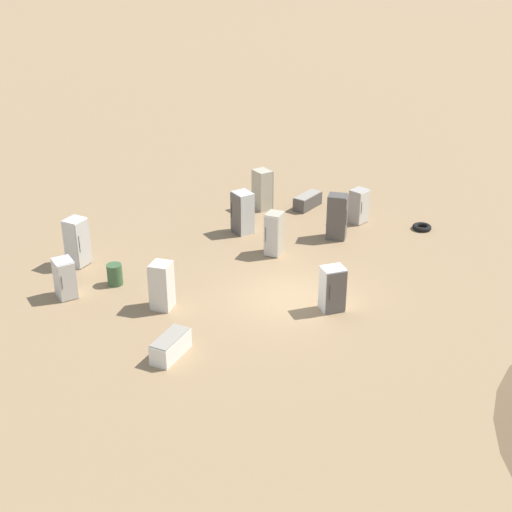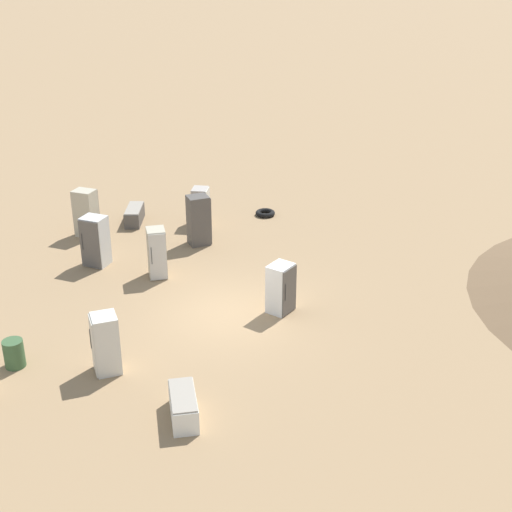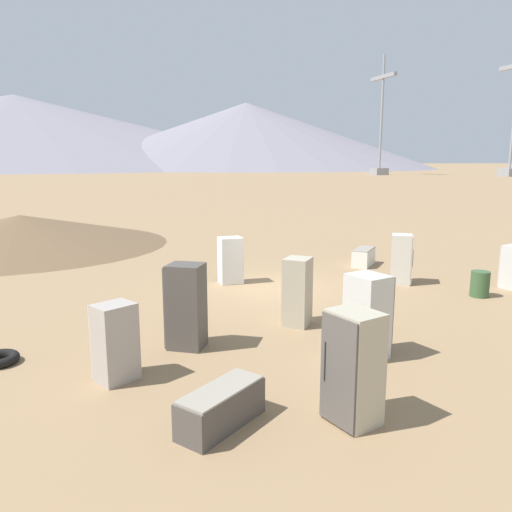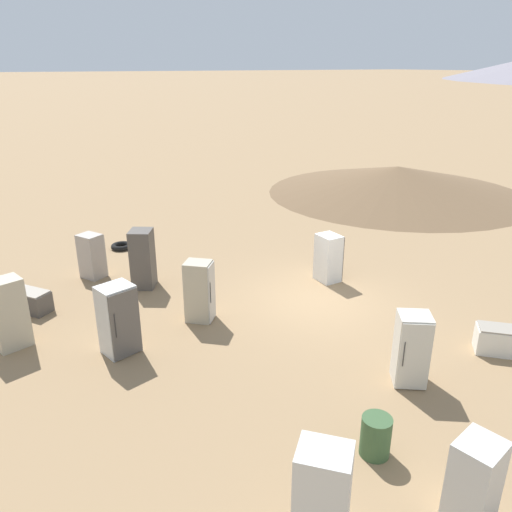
{
  "view_description": "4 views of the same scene",
  "coord_description": "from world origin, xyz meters",
  "px_view_note": "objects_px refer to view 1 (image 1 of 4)",
  "views": [
    {
      "loc": [
        20.19,
        -7.94,
        12.06
      ],
      "look_at": [
        -0.12,
        -1.15,
        1.72
      ],
      "focal_mm": 50.0,
      "sensor_mm": 36.0,
      "label": 1
    },
    {
      "loc": [
        11.72,
        -15.0,
        10.65
      ],
      "look_at": [
        0.71,
        0.52,
        1.93
      ],
      "focal_mm": 50.0,
      "sensor_mm": 36.0,
      "label": 2
    },
    {
      "loc": [
        -14.47,
        5.62,
        4.07
      ],
      "look_at": [
        0.28,
        0.5,
        1.06
      ],
      "focal_mm": 35.0,
      "sensor_mm": 36.0,
      "label": 3
    },
    {
      "loc": [
        -8.36,
        -10.67,
        6.62
      ],
      "look_at": [
        -1.31,
        1.36,
        1.24
      ],
      "focal_mm": 35.0,
      "sensor_mm": 36.0,
      "label": 4
    }
  ],
  "objects_px": {
    "discarded_fridge_9": "(162,286)",
    "discarded_fridge_10": "(333,289)",
    "discarded_fridge_1": "(77,242)",
    "discarded_fridge_0": "(262,190)",
    "discarded_fridge_6": "(337,217)",
    "discarded_fridge_3": "(274,234)",
    "discarded_fridge_4": "(65,278)",
    "scrap_tire": "(422,227)",
    "discarded_fridge_5": "(171,346)",
    "discarded_fridge_7": "(359,206)",
    "discarded_fridge_8": "(308,201)",
    "rusty_barrel": "(115,275)",
    "discarded_fridge_2": "(242,213)"
  },
  "relations": [
    {
      "from": "discarded_fridge_1",
      "to": "discarded_fridge_7",
      "type": "xyz_separation_m",
      "value": [
        -0.37,
        11.84,
        -0.19
      ]
    },
    {
      "from": "rusty_barrel",
      "to": "discarded_fridge_3",
      "type": "bearing_deg",
      "value": 95.42
    },
    {
      "from": "discarded_fridge_1",
      "to": "discarded_fridge_0",
      "type": "bearing_deg",
      "value": 157.1
    },
    {
      "from": "discarded_fridge_3",
      "to": "rusty_barrel",
      "type": "distance_m",
      "value": 6.32
    },
    {
      "from": "discarded_fridge_4",
      "to": "discarded_fridge_0",
      "type": "bearing_deg",
      "value": -160.73
    },
    {
      "from": "discarded_fridge_3",
      "to": "discarded_fridge_8",
      "type": "bearing_deg",
      "value": -85.38
    },
    {
      "from": "discarded_fridge_8",
      "to": "discarded_fridge_6",
      "type": "bearing_deg",
      "value": -37.74
    },
    {
      "from": "discarded_fridge_5",
      "to": "discarded_fridge_10",
      "type": "distance_m",
      "value": 5.84
    },
    {
      "from": "discarded_fridge_0",
      "to": "discarded_fridge_2",
      "type": "bearing_deg",
      "value": -51.0
    },
    {
      "from": "discarded_fridge_4",
      "to": "discarded_fridge_6",
      "type": "height_order",
      "value": "discarded_fridge_6"
    },
    {
      "from": "discarded_fridge_10",
      "to": "discarded_fridge_4",
      "type": "bearing_deg",
      "value": -24.19
    },
    {
      "from": "discarded_fridge_4",
      "to": "discarded_fridge_5",
      "type": "height_order",
      "value": "discarded_fridge_4"
    },
    {
      "from": "discarded_fridge_3",
      "to": "discarded_fridge_4",
      "type": "height_order",
      "value": "discarded_fridge_3"
    },
    {
      "from": "scrap_tire",
      "to": "discarded_fridge_10",
      "type": "bearing_deg",
      "value": -51.98
    },
    {
      "from": "discarded_fridge_7",
      "to": "discarded_fridge_10",
      "type": "relative_size",
      "value": 0.95
    },
    {
      "from": "discarded_fridge_9",
      "to": "discarded_fridge_3",
      "type": "bearing_deg",
      "value": -26.14
    },
    {
      "from": "discarded_fridge_3",
      "to": "discarded_fridge_9",
      "type": "relative_size",
      "value": 1.03
    },
    {
      "from": "discarded_fridge_3",
      "to": "discarded_fridge_6",
      "type": "relative_size",
      "value": 0.91
    },
    {
      "from": "discarded_fridge_4",
      "to": "discarded_fridge_9",
      "type": "xyz_separation_m",
      "value": [
        1.81,
        3.01,
        0.13
      ]
    },
    {
      "from": "discarded_fridge_4",
      "to": "discarded_fridge_5",
      "type": "distance_m",
      "value": 5.47
    },
    {
      "from": "discarded_fridge_0",
      "to": "discarded_fridge_6",
      "type": "distance_m",
      "value": 4.41
    },
    {
      "from": "discarded_fridge_6",
      "to": "discarded_fridge_10",
      "type": "xyz_separation_m",
      "value": [
        5.32,
        -2.56,
        -0.16
      ]
    },
    {
      "from": "discarded_fridge_6",
      "to": "discarded_fridge_9",
      "type": "height_order",
      "value": "discarded_fridge_6"
    },
    {
      "from": "discarded_fridge_7",
      "to": "rusty_barrel",
      "type": "xyz_separation_m",
      "value": [
        2.42,
        -10.78,
        -0.35
      ]
    },
    {
      "from": "discarded_fridge_9",
      "to": "discarded_fridge_10",
      "type": "relative_size",
      "value": 1.07
    },
    {
      "from": "discarded_fridge_1",
      "to": "rusty_barrel",
      "type": "height_order",
      "value": "discarded_fridge_1"
    },
    {
      "from": "discarded_fridge_7",
      "to": "discarded_fridge_0",
      "type": "bearing_deg",
      "value": -67.04
    },
    {
      "from": "discarded_fridge_0",
      "to": "discarded_fridge_9",
      "type": "distance_m",
      "value": 9.6
    },
    {
      "from": "discarded_fridge_8",
      "to": "rusty_barrel",
      "type": "xyz_separation_m",
      "value": [
        4.68,
        -9.36,
        0.08
      ]
    },
    {
      "from": "discarded_fridge_0",
      "to": "discarded_fridge_6",
      "type": "xyz_separation_m",
      "value": [
        4.02,
        1.82,
        0.03
      ]
    },
    {
      "from": "discarded_fridge_3",
      "to": "discarded_fridge_4",
      "type": "distance_m",
      "value": 8.07
    },
    {
      "from": "discarded_fridge_6",
      "to": "scrap_tire",
      "type": "xyz_separation_m",
      "value": [
        0.35,
        3.8,
        -0.84
      ]
    },
    {
      "from": "discarded_fridge_6",
      "to": "discarded_fridge_1",
      "type": "bearing_deg",
      "value": -62.43
    },
    {
      "from": "discarded_fridge_3",
      "to": "discarded_fridge_7",
      "type": "xyz_separation_m",
      "value": [
        -1.82,
        4.51,
        -0.11
      ]
    },
    {
      "from": "discarded_fridge_8",
      "to": "discarded_fridge_10",
      "type": "height_order",
      "value": "discarded_fridge_10"
    },
    {
      "from": "discarded_fridge_10",
      "to": "scrap_tire",
      "type": "xyz_separation_m",
      "value": [
        -4.97,
        6.36,
        -0.68
      ]
    },
    {
      "from": "discarded_fridge_5",
      "to": "scrap_tire",
      "type": "distance_m",
      "value": 13.49
    },
    {
      "from": "discarded_fridge_7",
      "to": "discarded_fridge_8",
      "type": "bearing_deg",
      "value": -85.3
    },
    {
      "from": "discarded_fridge_7",
      "to": "discarded_fridge_10",
      "type": "distance_m",
      "value": 7.74
    },
    {
      "from": "discarded_fridge_6",
      "to": "discarded_fridge_5",
      "type": "bearing_deg",
      "value": -20.33
    },
    {
      "from": "discarded_fridge_2",
      "to": "discarded_fridge_9",
      "type": "xyz_separation_m",
      "value": [
        5.15,
        -4.46,
        -0.05
      ]
    },
    {
      "from": "discarded_fridge_4",
      "to": "scrap_tire",
      "type": "height_order",
      "value": "discarded_fridge_4"
    },
    {
      "from": "discarded_fridge_0",
      "to": "discarded_fridge_10",
      "type": "xyz_separation_m",
      "value": [
        9.34,
        -0.74,
        -0.13
      ]
    },
    {
      "from": "discarded_fridge_8",
      "to": "discarded_fridge_0",
      "type": "bearing_deg",
      "value": -140.56
    },
    {
      "from": "scrap_tire",
      "to": "discarded_fridge_6",
      "type": "bearing_deg",
      "value": -95.27
    },
    {
      "from": "discarded_fridge_5",
      "to": "discarded_fridge_7",
      "type": "xyz_separation_m",
      "value": [
        -7.56,
        9.87,
        0.4
      ]
    },
    {
      "from": "discarded_fridge_0",
      "to": "discarded_fridge_8",
      "type": "distance_m",
      "value": 2.13
    },
    {
      "from": "discarded_fridge_8",
      "to": "discarded_fridge_7",
      "type": "bearing_deg",
      "value": -2.94
    },
    {
      "from": "discarded_fridge_7",
      "to": "discarded_fridge_6",
      "type": "bearing_deg",
      "value": 10.01
    },
    {
      "from": "discarded_fridge_1",
      "to": "discarded_fridge_10",
      "type": "distance_m",
      "value": 9.87
    }
  ]
}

